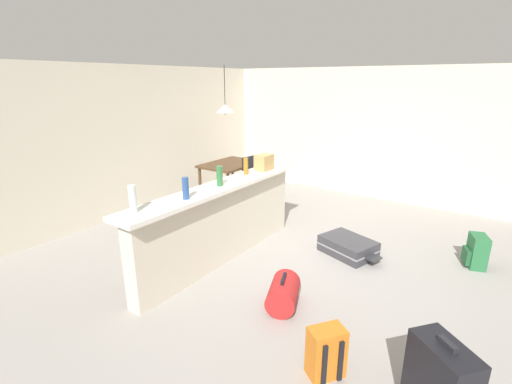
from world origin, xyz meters
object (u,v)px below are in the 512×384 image
object	(u,v)px
bottle_clear	(133,199)
backpack_orange	(326,352)
bottle_blue	(186,188)
pendant_lamp	(225,108)
dining_table	(230,168)
duffel_bag_red	(283,293)
bottle_green	(220,176)
bottle_amber	(246,166)
grocery_bag	(264,162)
backpack_green	(476,252)
bottle_white	(268,157)
suitcase_flat_charcoal	(348,247)
suitcase_upright_black	(440,384)
dining_chair_near_partition	(254,179)

from	to	relation	value
bottle_clear	backpack_orange	bearing A→B (deg)	-83.84
bottle_clear	bottle_blue	bearing A→B (deg)	-10.87
bottle_blue	pendant_lamp	xyz separation A→B (m)	(2.56, 1.55, 0.62)
dining_table	pendant_lamp	bearing A→B (deg)	150.34
dining_table	backpack_orange	xyz separation A→B (m)	(-3.00, -3.37, -0.44)
pendant_lamp	backpack_orange	bearing A→B (deg)	-130.74
duffel_bag_red	bottle_green	bearing A→B (deg)	71.48
bottle_clear	bottle_amber	xyz separation A→B (m)	(1.82, -0.00, -0.02)
bottle_green	grocery_bag	distance (m)	0.98
backpack_green	duffel_bag_red	xyz separation A→B (m)	(-2.10, 1.54, -0.05)
bottle_blue	duffel_bag_red	bearing A→B (deg)	-79.12
bottle_white	pendant_lamp	xyz separation A→B (m)	(0.71, 1.40, 0.60)
grocery_bag	dining_table	size ratio (longest dim) A/B	0.24
bottle_green	suitcase_flat_charcoal	bearing A→B (deg)	-48.23
suitcase_flat_charcoal	backpack_green	bearing A→B (deg)	-67.60
suitcase_upright_black	pendant_lamp	bearing A→B (deg)	55.31
bottle_blue	bottle_green	world-z (taller)	bottle_green
bottle_amber	duffel_bag_red	xyz separation A→B (m)	(-1.02, -1.23, -0.98)
bottle_green	suitcase_upright_black	bearing A→B (deg)	-109.54
bottle_white	duffel_bag_red	world-z (taller)	bottle_white
backpack_orange	suitcase_upright_black	size ratio (longest dim) A/B	0.63
dining_table	suitcase_flat_charcoal	bearing A→B (deg)	-108.13
pendant_lamp	bottle_white	bearing A→B (deg)	-117.03
bottle_clear	duffel_bag_red	size ratio (longest dim) A/B	0.49
bottle_clear	pendant_lamp	world-z (taller)	pendant_lamp
suitcase_flat_charcoal	suitcase_upright_black	world-z (taller)	suitcase_upright_black
dining_table	backpack_orange	bearing A→B (deg)	-131.70
dining_chair_near_partition	pendant_lamp	world-z (taller)	pendant_lamp
bottle_amber	duffel_bag_red	bearing A→B (deg)	-129.71
grocery_bag	bottle_clear	bearing A→B (deg)	178.20
grocery_bag	suitcase_flat_charcoal	world-z (taller)	grocery_bag
bottle_green	suitcase_upright_black	distance (m)	2.97
bottle_clear	dining_chair_near_partition	distance (m)	3.37
dining_table	suitcase_upright_black	distance (m)	5.14
bottle_amber	dining_chair_near_partition	xyz separation A→B (m)	(1.38, 0.83, -0.62)
bottle_clear	bottle_amber	bearing A→B (deg)	-0.13
grocery_bag	pendant_lamp	bearing A→B (deg)	57.04
bottle_clear	backpack_green	xyz separation A→B (m)	(2.91, -2.78, -0.96)
bottle_white	grocery_bag	world-z (taller)	bottle_white
grocery_bag	dining_chair_near_partition	size ratio (longest dim) A/B	0.28
bottle_white	backpack_orange	distance (m)	3.14
grocery_bag	dining_chair_near_partition	bearing A→B (deg)	41.00
pendant_lamp	grocery_bag	bearing A→B (deg)	-122.96
dining_table	dining_chair_near_partition	bearing A→B (deg)	-91.18
bottle_white	dining_table	distance (m)	1.65
bottle_green	grocery_bag	world-z (taller)	bottle_green
bottle_blue	backpack_orange	distance (m)	2.12
bottle_blue	backpack_orange	bearing A→B (deg)	-101.48
bottle_blue	dining_chair_near_partition	distance (m)	2.85
grocery_bag	backpack_green	xyz separation A→B (m)	(0.74, -2.71, -0.93)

